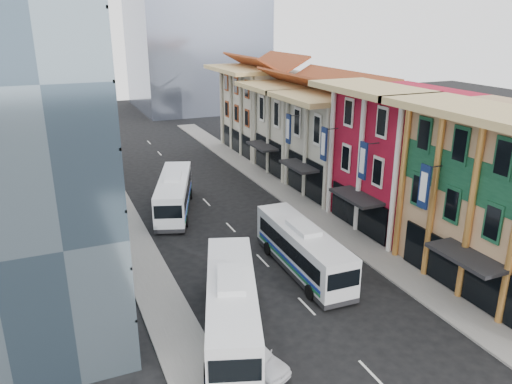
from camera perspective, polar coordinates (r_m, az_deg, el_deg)
name	(u,v)px	position (r m, az deg, el deg)	size (l,w,h in m)	color
sidewalk_right	(314,213)	(47.81, 6.68, -2.36)	(3.00, 90.00, 0.15)	slate
sidewalk_left	(134,243)	(42.53, -13.75, -5.64)	(3.00, 90.00, 0.15)	slate
shophouse_red	(401,159)	(45.09, 16.24, 3.59)	(8.00, 10.00, 12.00)	maroon
shophouse_cream_near	(341,146)	(52.74, 9.69, 5.17)	(8.00, 9.00, 10.00)	beige
shophouse_cream_mid	(300,130)	(60.29, 5.07, 7.12)	(8.00, 9.00, 10.00)	beige
shophouse_cream_far	(264,111)	(69.44, 0.96, 9.22)	(8.00, 12.00, 11.00)	beige
office_block_far	(24,123)	(59.36, -24.95, 7.20)	(10.00, 18.00, 14.00)	gray
bus_left_near	(232,306)	(29.40, -2.80, -12.87)	(2.85, 12.15, 3.90)	silver
bus_left_far	(174,193)	(47.99, -9.35, -0.13)	(2.73, 11.63, 3.73)	silver
bus_right	(303,248)	(36.49, 5.35, -6.41)	(2.66, 11.35, 3.64)	silver
sedan_left	(254,356)	(27.62, -0.29, -18.28)	(1.75, 4.34, 1.47)	white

